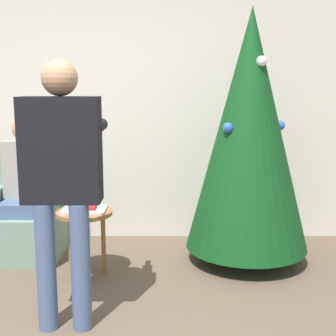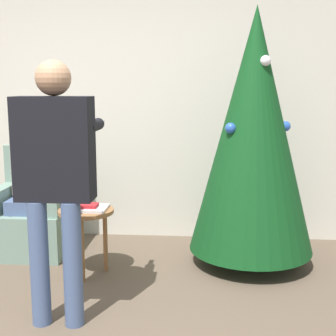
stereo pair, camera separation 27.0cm
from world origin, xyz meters
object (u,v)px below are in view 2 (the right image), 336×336
at_px(christmas_tree, 253,132).
at_px(side_stool, 86,220).
at_px(armchair, 35,215).
at_px(person_standing, 55,168).
at_px(person_seated, 32,180).

relative_size(christmas_tree, side_stool, 3.96).
xyz_separation_m(armchair, side_stool, (0.61, -0.52, 0.12)).
distance_m(christmas_tree, side_stool, 1.52).
bearing_deg(side_stool, armchair, 139.76).
relative_size(person_standing, side_stool, 3.08).
relative_size(armchair, person_seated, 0.78).
bearing_deg(armchair, person_standing, -63.77).
distance_m(person_standing, side_stool, 0.92).
xyz_separation_m(christmas_tree, person_seated, (-1.93, 0.15, -0.46)).
bearing_deg(side_stool, christmas_tree, 14.52).
xyz_separation_m(christmas_tree, armchair, (-1.93, 0.18, -0.79)).
height_order(armchair, person_seated, person_seated).
bearing_deg(person_seated, side_stool, -38.73).
height_order(christmas_tree, armchair, christmas_tree).
relative_size(christmas_tree, person_standing, 1.29).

